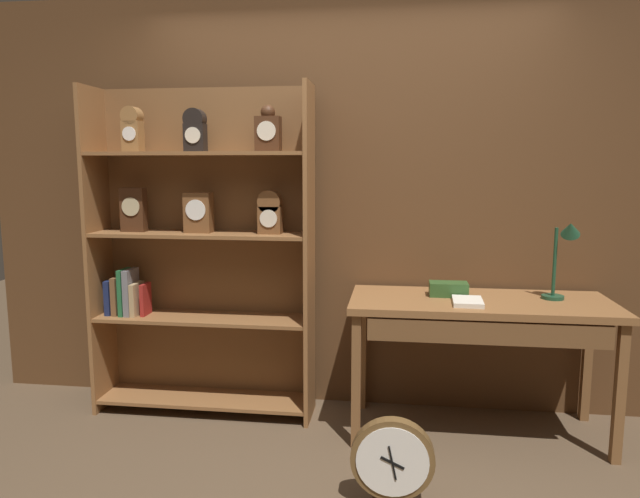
% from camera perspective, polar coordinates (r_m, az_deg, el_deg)
% --- Properties ---
extents(back_wood_panel, '(4.80, 0.05, 2.60)m').
position_cam_1_polar(back_wood_panel, '(3.68, 2.78, 4.39)').
color(back_wood_panel, brown).
rests_on(back_wood_panel, ground).
extents(bookshelf, '(1.36, 0.33, 2.02)m').
position_cam_1_polar(bookshelf, '(3.65, -11.74, -0.06)').
color(bookshelf, brown).
rests_on(bookshelf, ground).
extents(workbench, '(1.46, 0.63, 0.80)m').
position_cam_1_polar(workbench, '(3.40, 15.54, -6.41)').
color(workbench, brown).
rests_on(workbench, ground).
extents(desk_lamp, '(0.19, 0.19, 0.47)m').
position_cam_1_polar(desk_lamp, '(3.48, 22.96, -0.01)').
color(desk_lamp, '#1E472D').
rests_on(desk_lamp, workbench).
extents(toolbox_small, '(0.22, 0.13, 0.08)m').
position_cam_1_polar(toolbox_small, '(3.45, 12.55, -3.88)').
color(toolbox_small, '#2D5123').
rests_on(toolbox_small, workbench).
extents(open_repair_manual, '(0.17, 0.23, 0.02)m').
position_cam_1_polar(open_repair_manual, '(3.28, 14.35, -5.05)').
color(open_repair_manual, silver).
rests_on(open_repair_manual, workbench).
extents(round_clock_large, '(0.38, 0.11, 0.42)m').
position_cam_1_polar(round_clock_large, '(2.81, 7.16, -20.13)').
color(round_clock_large, brown).
rests_on(round_clock_large, ground).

